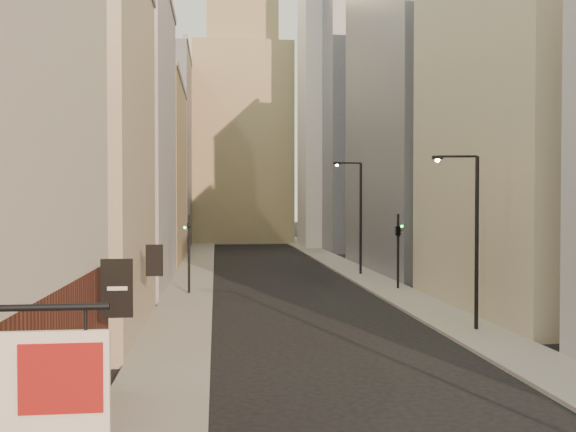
% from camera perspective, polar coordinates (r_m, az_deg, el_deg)
% --- Properties ---
extents(sidewalk_left, '(3.00, 140.00, 0.15)m').
position_cam_1_polar(sidewalk_left, '(57.90, -8.11, -4.41)').
color(sidewalk_left, gray).
rests_on(sidewalk_left, ground).
extents(sidewalk_right, '(3.00, 140.00, 0.15)m').
position_cam_1_polar(sidewalk_right, '(58.97, 4.66, -4.30)').
color(sidewalk_right, gray).
rests_on(sidewalk_right, ground).
extents(left_bldg_beige, '(8.00, 12.00, 16.00)m').
position_cam_1_polar(left_bldg_beige, '(29.57, -20.61, 5.46)').
color(left_bldg_beige, tan).
rests_on(left_bldg_beige, ground).
extents(left_bldg_grey, '(8.00, 16.00, 20.00)m').
position_cam_1_polar(left_bldg_grey, '(45.37, -15.64, 6.54)').
color(left_bldg_grey, '#A1A0A6').
rests_on(left_bldg_grey, ground).
extents(left_bldg_tan, '(8.00, 18.00, 17.00)m').
position_cam_1_polar(left_bldg_tan, '(63.07, -13.01, 3.69)').
color(left_bldg_tan, '#94845B').
rests_on(left_bldg_tan, ground).
extents(left_bldg_wingrid, '(8.00, 20.00, 24.00)m').
position_cam_1_polar(left_bldg_wingrid, '(83.14, -11.44, 5.52)').
color(left_bldg_wingrid, gray).
rests_on(left_bldg_wingrid, ground).
extents(right_bldg_beige, '(8.00, 16.00, 20.00)m').
position_cam_1_polar(right_bldg_beige, '(36.91, 20.88, 7.73)').
color(right_bldg_beige, tan).
rests_on(right_bldg_beige, ground).
extents(right_bldg_wingrid, '(8.00, 20.00, 26.00)m').
position_cam_1_polar(right_bldg_wingrid, '(55.68, 11.31, 8.68)').
color(right_bldg_wingrid, gray).
rests_on(right_bldg_wingrid, ground).
extents(highrise, '(21.00, 23.00, 51.20)m').
position_cam_1_polar(highrise, '(86.08, 9.41, 14.59)').
color(highrise, gray).
rests_on(highrise, ground).
extents(clock_tower, '(14.00, 14.00, 44.90)m').
position_cam_1_polar(clock_tower, '(95.41, -4.15, 8.39)').
color(clock_tower, '#94845B').
rests_on(clock_tower, ground).
extents(white_tower, '(8.00, 8.00, 41.50)m').
position_cam_1_polar(white_tower, '(82.94, 3.99, 10.15)').
color(white_tower, silver).
rests_on(white_tower, ground).
extents(streetlamp_mid, '(2.05, 0.52, 7.86)m').
position_cam_1_polar(streetlamp_mid, '(29.49, 16.05, -1.32)').
color(streetlamp_mid, black).
rests_on(streetlamp_mid, ground).
extents(streetlamp_far, '(2.32, 0.53, 8.88)m').
position_cam_1_polar(streetlamp_far, '(50.44, 6.23, 0.44)').
color(streetlamp_far, black).
rests_on(streetlamp_far, ground).
extents(traffic_light_left, '(0.61, 0.56, 5.00)m').
position_cam_1_polar(traffic_light_left, '(40.13, -8.81, -1.76)').
color(traffic_light_left, black).
rests_on(traffic_light_left, ground).
extents(traffic_light_right, '(0.73, 0.73, 5.00)m').
position_cam_1_polar(traffic_light_right, '(42.39, 9.77, -1.38)').
color(traffic_light_right, black).
rests_on(traffic_light_right, ground).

